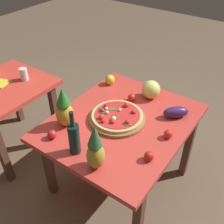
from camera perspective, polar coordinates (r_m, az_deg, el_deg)
ground_plane at (r=2.57m, az=1.71°, el=-14.56°), size 10.00×10.00×0.00m
display_table at (r=2.09m, az=2.03°, el=-3.64°), size 1.16×0.96×0.73m
background_table at (r=2.69m, az=-22.37°, el=2.70°), size 0.88×0.74×0.73m
pizza_board at (r=2.04m, az=1.15°, el=-1.33°), size 0.44×0.44×0.02m
pizza at (r=2.02m, az=1.06°, el=-0.72°), size 0.39×0.39×0.06m
wine_bottle at (r=1.73m, az=-8.15°, el=-5.52°), size 0.08×0.08×0.33m
pineapple_left at (r=1.60m, az=-3.58°, el=-8.01°), size 0.11×0.11×0.34m
pineapple_right at (r=1.94m, az=-10.22°, el=0.60°), size 0.13×0.13×0.32m
melon at (r=2.27m, az=8.36°, el=4.80°), size 0.16×0.16×0.16m
bell_pepper at (r=2.45m, az=-0.46°, el=6.92°), size 0.09×0.09×0.10m
eggplant at (r=2.10m, az=13.55°, el=-0.04°), size 0.20×0.21×0.09m
tomato_beside_pepper at (r=2.24m, az=4.24°, el=3.15°), size 0.06×0.06×0.06m
tomato_near_board at (r=1.74m, az=7.94°, el=-9.37°), size 0.07×0.07×0.07m
tomato_at_corner at (r=1.91m, az=-12.75°, el=-4.72°), size 0.06×0.06×0.06m
tomato_by_bottle at (r=1.91m, az=11.97°, el=-4.67°), size 0.06×0.06×0.06m
drinking_glass_water at (r=2.65m, az=-18.40°, el=7.73°), size 0.07×0.07×0.12m
napkin_folded at (r=2.68m, az=-22.66°, el=5.70°), size 0.17×0.15×0.01m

